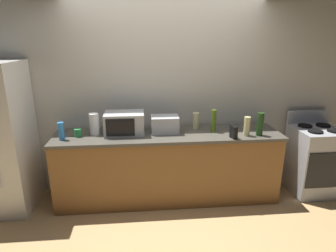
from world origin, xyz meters
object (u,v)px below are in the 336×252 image
Objects in this scene: toaster_oven at (165,124)px; microwave at (124,123)px; bottle_wine at (260,124)px; bottle_spray_cleaner at (61,131)px; bottle_hand_soap at (196,121)px; stove_range at (314,160)px; cordless_phone at (234,132)px; mug_green at (78,133)px; paper_towel_roll at (94,124)px; bottle_vinegar at (247,126)px; bottle_olive_oil at (214,121)px.

microwave is at bearing -178.61° from toaster_oven.
bottle_wine is (1.64, -0.22, 0.01)m from microwave.
bottle_hand_soap reaches higher than bottle_spray_cleaner.
microwave reaches higher than stove_range.
toaster_oven is at bearing 147.04° from cordless_phone.
bottle_wine reaches higher than mug_green.
toaster_oven is 0.87m from paper_towel_roll.
microwave is at bearing 5.07° from mug_green.
bottle_hand_soap reaches higher than mug_green.
bottle_vinegar is 0.82× the size of bottle_olive_oil.
bottle_hand_soap is at bearing 149.33° from bottle_vinegar.
microwave is at bearing 12.10° from bottle_spray_cleaner.
bottle_vinegar reaches higher than toaster_oven.
paper_towel_roll reaches higher than mug_green.
mug_green is (-0.19, -0.05, -0.09)m from paper_towel_roll.
paper_towel_roll reaches higher than bottle_spray_cleaner.
bottle_wine is (1.14, -0.23, 0.04)m from toaster_oven.
bottle_olive_oil is at bearing -38.45° from bottle_hand_soap.
paper_towel_roll is 1.86m from bottle_vinegar.
toaster_oven is 2.27× the size of cordless_phone.
bottle_vinegar is at bearing -171.19° from stove_range.
paper_towel_roll is at bearing -174.62° from bottle_hand_soap.
cordless_phone is at bearing -20.63° from toaster_oven.
microwave is at bearing -172.36° from bottle_hand_soap.
stove_range is at bearing 0.03° from mug_green.
microwave is 5.03× the size of mug_green.
toaster_oven is 0.43m from bottle_hand_soap.
stove_range is 11.32× the size of mug_green.
bottle_vinegar is at bearing -12.81° from toaster_oven.
stove_range is at bearing 10.67° from bottle_wine.
paper_towel_roll is at bearing 173.42° from bottle_vinegar.
bottle_hand_soap is at bearing 6.67° from mug_green.
cordless_phone reaches higher than mug_green.
paper_towel_roll reaches higher than bottle_vinegar.
bottle_spray_cleaner reaches higher than cordless_phone.
microwave is 2.21× the size of bottle_hand_soap.
microwave is at bearing 155.18° from cordless_phone.
paper_towel_roll reaches higher than cordless_phone.
bottle_hand_soap is (1.29, 0.12, -0.03)m from paper_towel_roll.
toaster_oven is 1.18× the size of bottle_olive_oil.
bottle_wine reaches higher than stove_range.
bottle_olive_oil is 1.33× the size of bottle_hand_soap.
bottle_wine reaches higher than paper_towel_roll.
bottle_vinegar is (-1.05, -0.16, 0.56)m from stove_range.
mug_green is at bearing 175.49° from bottle_vinegar.
cordless_phone is (0.80, -0.30, -0.03)m from toaster_oven.
bottle_spray_cleaner is at bearing 163.93° from cordless_phone.
cordless_phone is at bearing -54.60° from bottle_olive_oil.
paper_towel_roll is at bearing 179.66° from microwave.
mug_green is (-1.86, 0.24, -0.03)m from cordless_phone.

